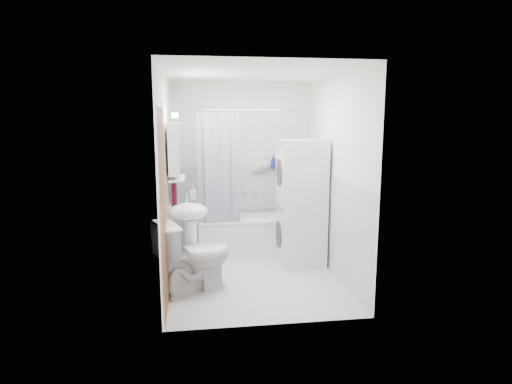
{
  "coord_description": "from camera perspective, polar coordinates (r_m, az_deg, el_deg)",
  "views": [
    {
      "loc": [
        -0.66,
        -4.96,
        1.9
      ],
      "look_at": [
        0.06,
        0.15,
        1.01
      ],
      "focal_mm": 30.0,
      "sensor_mm": 36.0,
      "label": 1
    }
  ],
  "objects": [
    {
      "name": "curtain_rod",
      "position": [
        5.66,
        -1.22,
        10.84
      ],
      "size": [
        1.52,
        0.02,
        0.02
      ],
      "primitive_type": "cylinder",
      "rotation": [
        0.0,
        1.57,
        0.0
      ],
      "color": "silver",
      "rests_on": "room_walls"
    },
    {
      "name": "shelf_cup",
      "position": [
        5.22,
        -10.46,
        2.66
      ],
      "size": [
        0.1,
        0.09,
        0.1
      ],
      "primitive_type": "imported",
      "color": "gray",
      "rests_on": "shelf"
    },
    {
      "name": "sink",
      "position": [
        4.96,
        -8.85,
        -4.24
      ],
      "size": [
        0.44,
        0.37,
        1.04
      ],
      "color": "white",
      "rests_on": "ground"
    },
    {
      "name": "tub_spout",
      "position": [
        6.36,
        -0.02,
        0.18
      ],
      "size": [
        0.04,
        0.12,
        0.04
      ],
      "primitive_type": "cylinder",
      "rotation": [
        1.57,
        0.0,
        0.0
      ],
      "color": "silver",
      "rests_on": "room_walls"
    },
    {
      "name": "bathtub",
      "position": [
        6.13,
        -1.45,
        -5.47
      ],
      "size": [
        1.34,
        0.64,
        0.52
      ],
      "color": "white",
      "rests_on": "ground"
    },
    {
      "name": "shower_caddy",
      "position": [
        6.31,
        0.44,
        2.99
      ],
      "size": [
        0.22,
        0.06,
        0.02
      ],
      "primitive_type": "cube",
      "color": "silver",
      "rests_on": "room_walls"
    },
    {
      "name": "shampoo_a",
      "position": [
        6.31,
        1.26,
        3.69
      ],
      "size": [
        0.13,
        0.17,
        0.13
      ],
      "primitive_type": "imported",
      "color": "gray",
      "rests_on": "shower_caddy"
    },
    {
      "name": "shampoo_b",
      "position": [
        6.34,
        2.34,
        3.48
      ],
      "size": [
        0.08,
        0.21,
        0.08
      ],
      "primitive_type": "imported",
      "color": "navy",
      "rests_on": "shower_caddy"
    },
    {
      "name": "wainscot",
      "position": [
        5.45,
        -0.8,
        -3.98
      ],
      "size": [
        1.98,
        2.58,
        2.58
      ],
      "color": "white",
      "rests_on": "ground"
    },
    {
      "name": "door",
      "position": [
        4.51,
        -11.51,
        -1.89
      ],
      "size": [
        0.05,
        2.0,
        2.0
      ],
      "color": "brown",
      "rests_on": "ground"
    },
    {
      "name": "soap_pump",
      "position": [
        5.29,
        -8.4,
        -0.62
      ],
      "size": [
        0.08,
        0.17,
        0.08
      ],
      "primitive_type": "imported",
      "color": "gray",
      "rests_on": "sink"
    },
    {
      "name": "towel",
      "position": [
        5.35,
        -10.93,
        2.92
      ],
      "size": [
        0.07,
        0.35,
        0.86
      ],
      "color": "#500F20",
      "rests_on": "room_walls"
    },
    {
      "name": "toilet",
      "position": [
        4.79,
        -8.23,
        -8.46
      ],
      "size": [
        0.94,
        0.76,
        0.81
      ],
      "primitive_type": "imported",
      "rotation": [
        0.0,
        0.0,
        2.0
      ],
      "color": "white",
      "rests_on": "ground"
    },
    {
      "name": "room_walls",
      "position": [
        5.02,
        -0.4,
        5.11
      ],
      "size": [
        2.6,
        2.6,
        2.6
      ],
      "color": "white",
      "rests_on": "ground"
    },
    {
      "name": "washer_dryer",
      "position": [
        5.6,
        5.99,
        -1.4
      ],
      "size": [
        0.6,
        0.58,
        1.63
      ],
      "rotation": [
        0.0,
        0.0,
        -0.01
      ],
      "color": "white",
      "rests_on": "ground"
    },
    {
      "name": "shower_curtain",
      "position": [
        5.66,
        -5.1,
        3.19
      ],
      "size": [
        0.55,
        0.02,
        1.45
      ],
      "color": "#141949",
      "rests_on": "curtain_rod"
    },
    {
      "name": "shelf",
      "position": [
        5.11,
        -10.49,
        1.79
      ],
      "size": [
        0.18,
        0.54,
        0.02
      ],
      "primitive_type": "cube",
      "color": "silver",
      "rests_on": "room_walls"
    },
    {
      "name": "medicine_cabinet",
      "position": [
        5.07,
        -10.79,
        5.88
      ],
      "size": [
        0.13,
        0.5,
        0.71
      ],
      "color": "white",
      "rests_on": "room_walls"
    },
    {
      "name": "floor",
      "position": [
        5.35,
        -0.38,
        -10.98
      ],
      "size": [
        2.6,
        2.6,
        0.0
      ],
      "primitive_type": "plane",
      "color": "silver",
      "rests_on": "ground"
    },
    {
      "name": "shelf_bottle",
      "position": [
        4.95,
        -10.58,
        2.1
      ],
      "size": [
        0.07,
        0.18,
        0.07
      ],
      "primitive_type": "imported",
      "color": "gray",
      "rests_on": "shelf"
    }
  ]
}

